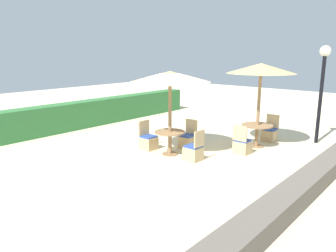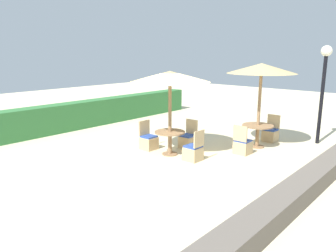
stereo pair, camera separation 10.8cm
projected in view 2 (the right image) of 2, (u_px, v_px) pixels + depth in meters
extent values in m
plane|color=beige|center=(183.00, 158.00, 9.79)|extent=(40.00, 40.00, 0.00)
cube|color=#387A3D|center=(74.00, 116.00, 13.42)|extent=(13.00, 0.70, 1.10)
cube|color=#6B6056|center=(308.00, 183.00, 7.38)|extent=(10.00, 0.56, 0.43)
cylinder|color=black|center=(321.00, 100.00, 11.08)|extent=(0.12, 0.12, 3.00)
sphere|color=silver|center=(327.00, 51.00, 10.72)|extent=(0.36, 0.36, 0.36)
cylinder|color=#93704C|center=(170.00, 115.00, 9.89)|extent=(0.10, 0.10, 2.48)
cone|color=tan|center=(170.00, 76.00, 9.63)|extent=(2.40, 2.40, 0.32)
cylinder|color=#93704C|center=(170.00, 154.00, 10.16)|extent=(0.48, 0.48, 0.03)
cylinder|color=#93704C|center=(170.00, 144.00, 10.09)|extent=(0.12, 0.12, 0.69)
cylinder|color=#93704C|center=(170.00, 132.00, 10.01)|extent=(0.93, 0.93, 0.04)
cube|color=tan|center=(149.00, 143.00, 10.67)|extent=(0.46, 0.46, 0.40)
cube|color=#2D4CA8|center=(149.00, 137.00, 10.62)|extent=(0.42, 0.42, 0.05)
cube|color=tan|center=(144.00, 128.00, 10.70)|extent=(0.46, 0.04, 0.48)
cube|color=tan|center=(188.00, 142.00, 10.80)|extent=(0.46, 0.46, 0.40)
cube|color=#2D4CA8|center=(188.00, 135.00, 10.75)|extent=(0.42, 0.42, 0.05)
cube|color=tan|center=(192.00, 127.00, 10.85)|extent=(0.04, 0.46, 0.48)
cube|color=tan|center=(193.00, 154.00, 9.57)|extent=(0.46, 0.46, 0.40)
cube|color=#2D4CA8|center=(193.00, 146.00, 9.52)|extent=(0.42, 0.42, 0.05)
cube|color=tan|center=(199.00, 139.00, 9.32)|extent=(0.46, 0.04, 0.48)
cylinder|color=#93704C|center=(259.00, 107.00, 10.66)|extent=(0.10, 0.10, 2.68)
cone|color=tan|center=(262.00, 68.00, 10.38)|extent=(2.21, 2.21, 0.32)
cylinder|color=#93704C|center=(257.00, 146.00, 10.96)|extent=(0.48, 0.48, 0.03)
cylinder|color=#93704C|center=(257.00, 137.00, 10.88)|extent=(0.12, 0.12, 0.71)
cylinder|color=#93704C|center=(258.00, 126.00, 10.80)|extent=(1.02, 1.02, 0.04)
cube|color=tan|center=(270.00, 136.00, 11.62)|extent=(0.46, 0.46, 0.40)
cube|color=#2D4CA8|center=(271.00, 130.00, 11.57)|extent=(0.42, 0.42, 0.05)
cube|color=tan|center=(274.00, 121.00, 11.67)|extent=(0.04, 0.46, 0.48)
cube|color=tan|center=(243.00, 148.00, 10.19)|extent=(0.46, 0.46, 0.40)
cube|color=#2D4CA8|center=(243.00, 141.00, 10.14)|extent=(0.42, 0.42, 0.05)
cube|color=tan|center=(240.00, 133.00, 9.93)|extent=(0.04, 0.46, 0.48)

